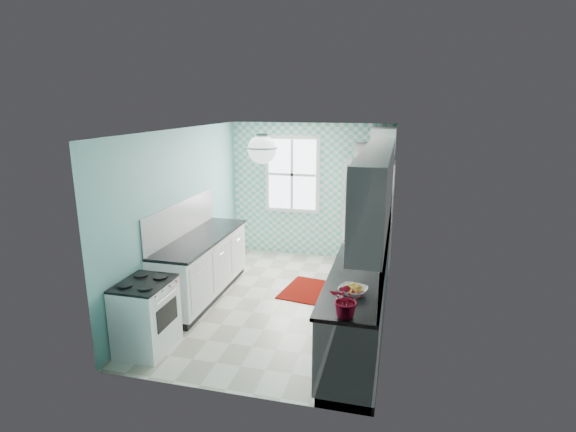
% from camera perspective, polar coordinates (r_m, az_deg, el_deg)
% --- Properties ---
extents(floor, '(3.00, 4.40, 0.02)m').
position_cam_1_polar(floor, '(6.75, -0.95, -10.91)').
color(floor, silver).
rests_on(floor, ground).
extents(ceiling, '(3.00, 4.40, 0.02)m').
position_cam_1_polar(ceiling, '(6.12, -1.05, 10.96)').
color(ceiling, white).
rests_on(ceiling, wall_back).
extents(wall_back, '(3.00, 0.02, 2.50)m').
position_cam_1_polar(wall_back, '(8.42, 2.94, 3.23)').
color(wall_back, '#6BAAA5').
rests_on(wall_back, floor).
extents(wall_front, '(3.00, 0.02, 2.50)m').
position_cam_1_polar(wall_front, '(4.33, -8.71, -7.82)').
color(wall_front, '#6BAAA5').
rests_on(wall_front, floor).
extents(wall_left, '(0.02, 4.40, 2.50)m').
position_cam_1_polar(wall_left, '(6.86, -13.27, 0.29)').
color(wall_left, '#6BAAA5').
rests_on(wall_left, floor).
extents(wall_right, '(0.02, 4.40, 2.50)m').
position_cam_1_polar(wall_right, '(6.11, 12.81, -1.39)').
color(wall_right, '#6BAAA5').
rests_on(wall_right, floor).
extents(accent_wall, '(3.00, 0.01, 2.50)m').
position_cam_1_polar(accent_wall, '(8.40, 2.91, 3.20)').
color(accent_wall, '#5FC5AC').
rests_on(accent_wall, wall_back).
extents(window, '(1.04, 0.05, 1.44)m').
position_cam_1_polar(window, '(8.39, 0.54, 5.30)').
color(window, white).
rests_on(window, wall_back).
extents(backsplash_right, '(0.02, 3.60, 0.51)m').
position_cam_1_polar(backsplash_right, '(5.74, 12.44, -2.96)').
color(backsplash_right, white).
rests_on(backsplash_right, wall_right).
extents(backsplash_left, '(0.02, 2.15, 0.51)m').
position_cam_1_polar(backsplash_left, '(6.80, -13.36, -0.32)').
color(backsplash_left, white).
rests_on(backsplash_left, wall_left).
extents(upper_cabinets_right, '(0.33, 3.20, 0.90)m').
position_cam_1_polar(upper_cabinets_right, '(5.39, 11.13, 3.69)').
color(upper_cabinets_right, white).
rests_on(upper_cabinets_right, wall_right).
extents(upper_cabinet_fridge, '(0.40, 0.74, 0.40)m').
position_cam_1_polar(upper_cabinet_fridge, '(7.75, 12.06, 9.45)').
color(upper_cabinet_fridge, white).
rests_on(upper_cabinet_fridge, wall_right).
extents(ceiling_light, '(0.34, 0.34, 0.35)m').
position_cam_1_polar(ceiling_light, '(5.37, -3.30, 8.47)').
color(ceiling_light, silver).
rests_on(ceiling_light, ceiling).
extents(base_cabinets_right, '(0.60, 3.60, 0.90)m').
position_cam_1_polar(base_cabinets_right, '(6.02, 9.27, -9.58)').
color(base_cabinets_right, white).
rests_on(base_cabinets_right, floor).
extents(countertop_right, '(0.63, 3.60, 0.04)m').
position_cam_1_polar(countertop_right, '(5.84, 9.31, -5.35)').
color(countertop_right, black).
rests_on(countertop_right, base_cabinets_right).
extents(base_cabinets_left, '(0.60, 2.15, 0.90)m').
position_cam_1_polar(base_cabinets_left, '(6.90, -10.86, -6.47)').
color(base_cabinets_left, white).
rests_on(base_cabinets_left, floor).
extents(countertop_left, '(0.63, 2.15, 0.04)m').
position_cam_1_polar(countertop_left, '(6.74, -10.94, -2.75)').
color(countertop_left, black).
rests_on(countertop_left, base_cabinets_left).
extents(fridge, '(0.82, 0.81, 1.88)m').
position_cam_1_polar(fridge, '(7.96, 10.20, 0.08)').
color(fridge, silver).
rests_on(fridge, floor).
extents(stove, '(0.56, 0.69, 0.83)m').
position_cam_1_polar(stove, '(5.65, -17.56, -11.86)').
color(stove, white).
rests_on(stove, floor).
extents(sink, '(0.55, 0.46, 0.53)m').
position_cam_1_polar(sink, '(6.67, 10.15, -2.80)').
color(sink, silver).
rests_on(sink, countertop_right).
extents(rug, '(0.80, 1.03, 0.02)m').
position_cam_1_polar(rug, '(7.13, 2.34, -9.35)').
color(rug, maroon).
rests_on(rug, floor).
extents(dish_towel, '(0.09, 0.25, 0.38)m').
position_cam_1_polar(dish_towel, '(6.61, 7.06, -6.98)').
color(dish_towel, '#4B9B81').
rests_on(dish_towel, base_cabinets_right).
extents(fruit_bowl, '(0.35, 0.35, 0.07)m').
position_cam_1_polar(fruit_bowl, '(4.74, 8.24, -9.39)').
color(fruit_bowl, white).
rests_on(fruit_bowl, countertop_right).
extents(potted_plant, '(0.34, 0.30, 0.35)m').
position_cam_1_polar(potted_plant, '(4.21, 7.55, -10.42)').
color(potted_plant, '#AA241C').
rests_on(potted_plant, countertop_right).
extents(soap_bottle, '(0.09, 0.09, 0.19)m').
position_cam_1_polar(soap_bottle, '(7.15, 10.88, -0.79)').
color(soap_bottle, '#ACB7C0').
rests_on(soap_bottle, countertop_right).
extents(microwave, '(0.57, 0.40, 0.31)m').
position_cam_1_polar(microwave, '(7.77, 10.56, 7.92)').
color(microwave, white).
rests_on(microwave, fridge).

